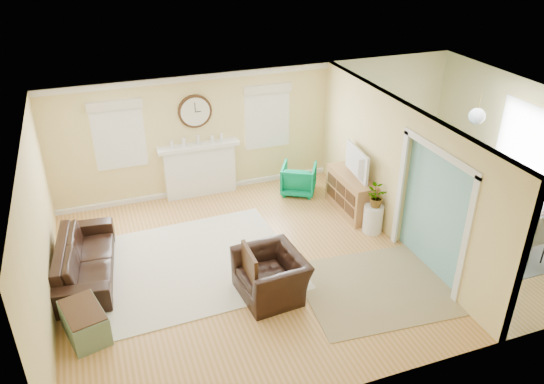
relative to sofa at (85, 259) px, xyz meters
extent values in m
plane|color=#AE7A36|center=(3.98, -0.68, -0.32)|extent=(9.00, 9.00, 0.00)
cube|color=#E2CB84|center=(3.98, 2.32, 0.98)|extent=(9.00, 0.02, 2.60)
cube|color=#E2CB84|center=(3.98, -3.68, 0.98)|extent=(9.00, 0.02, 2.60)
cube|color=#E2CB84|center=(-0.52, -0.68, 0.98)|extent=(0.02, 6.00, 2.60)
cube|color=#E2CB84|center=(8.48, -0.68, 0.98)|extent=(0.02, 6.00, 2.60)
cube|color=white|center=(3.98, -0.68, 2.28)|extent=(9.00, 6.00, 0.02)
cube|color=#E2CB84|center=(5.48, 0.72, 0.98)|extent=(0.12, 3.20, 2.60)
cube|color=#E2CB84|center=(5.48, -3.18, 0.98)|extent=(0.12, 1.00, 2.60)
cube|color=#E2CB84|center=(5.48, -1.78, 2.08)|extent=(0.12, 1.80, 0.40)
cube|color=white|center=(5.41, -0.88, 0.78)|extent=(0.04, 0.12, 2.20)
cube|color=white|center=(5.41, -2.68, 0.78)|extent=(0.04, 0.12, 2.20)
cube|color=white|center=(5.41, -1.78, 1.88)|extent=(0.04, 1.92, 0.12)
cube|color=#79BEC0|center=(5.55, -0.68, 0.98)|extent=(0.02, 6.00, 2.60)
cube|color=white|center=(2.48, 2.20, 0.23)|extent=(1.50, 0.24, 1.10)
cube|color=white|center=(2.48, 2.17, 0.81)|extent=(1.70, 0.30, 0.08)
cube|color=black|center=(2.48, 2.30, 0.18)|extent=(0.85, 0.02, 0.75)
cube|color=gold|center=(2.48, 2.19, 0.10)|extent=(0.85, 0.02, 0.62)
cylinder|color=#3F2511|center=(2.48, 2.29, 1.53)|extent=(0.70, 0.06, 0.70)
cylinder|color=silver|center=(2.48, 2.25, 1.53)|extent=(0.60, 0.01, 0.60)
cube|color=black|center=(2.48, 2.25, 1.63)|extent=(0.02, 0.01, 0.20)
cube|color=black|center=(2.54, 2.25, 1.53)|extent=(0.12, 0.01, 0.02)
cube|color=white|center=(0.93, 2.30, 1.23)|extent=(0.90, 0.03, 1.30)
cube|color=white|center=(0.93, 2.27, 1.23)|extent=(1.00, 0.04, 1.40)
cube|color=beige|center=(0.93, 2.23, 1.86)|extent=(1.05, 0.10, 0.18)
cube|color=white|center=(4.03, 2.30, 1.23)|extent=(0.90, 0.03, 1.30)
cube|color=white|center=(4.03, 2.27, 1.23)|extent=(1.00, 0.04, 1.40)
cube|color=beige|center=(4.03, 2.23, 1.86)|extent=(1.05, 0.10, 0.18)
cube|color=white|center=(8.45, -0.68, 0.78)|extent=(0.03, 1.60, 2.10)
cube|color=white|center=(8.42, -0.68, 0.78)|extent=(0.03, 1.70, 2.20)
cylinder|color=gold|center=(6.98, -0.68, 2.13)|extent=(0.02, 0.02, 0.30)
sphere|color=white|center=(6.98, -0.68, 1.88)|extent=(0.30, 0.30, 0.30)
cube|color=beige|center=(1.79, -0.32, -0.31)|extent=(3.37, 2.95, 0.02)
cube|color=tan|center=(4.44, -1.99, -0.32)|extent=(2.58, 2.17, 0.01)
cube|color=gray|center=(7.28, -1.04, -0.32)|extent=(2.54, 3.18, 0.01)
imported|color=black|center=(0.00, 0.00, 0.00)|extent=(1.10, 2.30, 0.65)
imported|color=black|center=(2.75, -1.53, 0.03)|extent=(1.06, 1.18, 0.72)
imported|color=#00775C|center=(4.49, 1.53, 0.01)|extent=(0.97, 0.98, 0.66)
cube|color=slate|center=(-0.09, -1.51, -0.09)|extent=(0.70, 0.93, 0.46)
cube|color=#3F2511|center=(-0.09, -1.51, 0.15)|extent=(0.66, 0.88, 0.02)
cube|color=#A57741|center=(5.17, 0.43, 0.08)|extent=(0.46, 1.37, 0.80)
cube|color=#3F2511|center=(4.94, 0.02, 0.23)|extent=(0.01, 0.37, 0.22)
cube|color=#3F2511|center=(4.94, 0.02, -0.04)|extent=(0.01, 0.37, 0.22)
cube|color=#3F2511|center=(4.94, 0.43, 0.23)|extent=(0.01, 0.37, 0.22)
cube|color=#3F2511|center=(4.94, 0.43, -0.04)|extent=(0.01, 0.37, 0.22)
cube|color=#3F2511|center=(4.94, 0.84, 0.23)|extent=(0.01, 0.37, 0.22)
cube|color=#3F2511|center=(4.94, 0.84, -0.04)|extent=(0.01, 0.37, 0.22)
imported|color=black|center=(5.15, 0.43, 0.77)|extent=(0.22, 1.02, 0.58)
cylinder|color=white|center=(5.21, -0.42, -0.05)|extent=(0.37, 0.37, 0.55)
imported|color=#337F33|center=(5.21, -0.42, 0.43)|extent=(0.46, 0.48, 0.42)
imported|color=#3F2511|center=(7.28, -1.04, 0.00)|extent=(1.36, 2.00, 0.65)
cube|color=gray|center=(7.19, 0.14, 0.17)|extent=(0.50, 0.50, 0.05)
cube|color=gray|center=(7.19, 0.14, 0.44)|extent=(0.46, 0.10, 0.55)
cylinder|color=black|center=(7.35, 0.35, -0.09)|extent=(0.03, 0.03, 0.46)
cylinder|color=black|center=(7.39, -0.02, -0.09)|extent=(0.03, 0.03, 0.46)
cylinder|color=black|center=(6.99, 0.31, -0.09)|extent=(0.03, 0.03, 0.46)
cylinder|color=black|center=(7.02, -0.06, -0.09)|extent=(0.03, 0.03, 0.46)
cube|color=gray|center=(7.28, -2.19, 0.15)|extent=(0.45, 0.45, 0.05)
cube|color=gray|center=(7.28, -2.19, 0.42)|extent=(0.44, 0.06, 0.53)
cylinder|color=black|center=(7.09, -2.36, -0.10)|extent=(0.03, 0.03, 0.44)
cylinder|color=black|center=(7.10, -2.00, -0.10)|extent=(0.03, 0.03, 0.44)
cylinder|color=black|center=(7.45, -2.37, -0.10)|extent=(0.03, 0.03, 0.44)
cylinder|color=black|center=(7.46, -2.01, -0.10)|extent=(0.03, 0.03, 0.44)
cube|color=white|center=(6.73, -0.99, 0.10)|extent=(0.41, 0.41, 0.05)
cube|color=white|center=(6.73, -0.99, 0.33)|extent=(0.07, 0.39, 0.47)
cylinder|color=black|center=(6.56, -0.84, -0.13)|extent=(0.03, 0.03, 0.39)
cylinder|color=black|center=(6.88, -0.83, -0.13)|extent=(0.03, 0.03, 0.39)
cylinder|color=black|center=(6.58, -1.15, -0.13)|extent=(0.03, 0.03, 0.39)
cylinder|color=black|center=(6.89, -1.14, -0.13)|extent=(0.03, 0.03, 0.39)
cube|color=gray|center=(8.02, -1.04, 0.16)|extent=(0.55, 0.55, 0.05)
cube|color=gray|center=(8.02, -1.04, 0.43)|extent=(0.17, 0.45, 0.54)
cylinder|color=black|center=(8.25, -1.17, -0.10)|extent=(0.03, 0.03, 0.45)
cylinder|color=black|center=(7.90, -1.26, -0.10)|extent=(0.03, 0.03, 0.45)
cylinder|color=black|center=(8.15, -0.81, -0.10)|extent=(0.03, 0.03, 0.45)
cylinder|color=black|center=(7.80, -0.91, -0.10)|extent=(0.03, 0.03, 0.45)
camera|label=1|loc=(0.45, -7.90, 5.14)|focal=35.00mm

